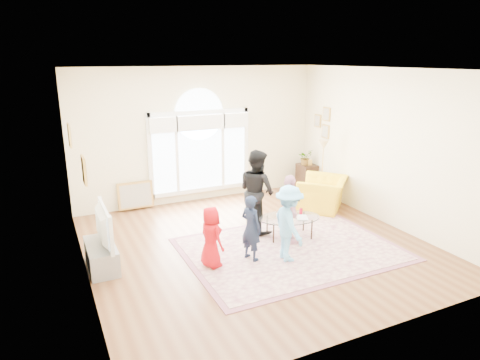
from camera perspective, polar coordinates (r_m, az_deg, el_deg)
name	(u,v)px	position (r m, az deg, el deg)	size (l,w,h in m)	color
ground	(256,245)	(8.13, 2.19, -8.62)	(6.00, 6.00, 0.00)	#583119
room_shell	(202,138)	(10.15, -5.08, 5.64)	(6.00, 6.00, 6.00)	beige
area_rug	(290,249)	(7.98, 6.75, -9.14)	(3.60, 2.60, 0.02)	beige
rug_border	(290,249)	(7.98, 6.75, -9.16)	(3.80, 2.80, 0.01)	#884F60
tv_console	(101,256)	(7.58, -17.99, -9.63)	(0.45, 1.00, 0.42)	gray
television	(99,226)	(7.37, -18.29, -5.84)	(0.17, 1.14, 0.65)	black
coffee_table	(289,218)	(8.34, 6.61, -5.07)	(1.34, 1.01, 0.54)	silver
armchair	(323,194)	(10.02, 10.96, -1.80)	(1.14, 1.00, 0.74)	yellow
side_cabinet	(307,177)	(11.38, 8.88, 0.35)	(0.40, 0.50, 0.70)	black
floor_lamp	(323,150)	(10.33, 11.05, 3.97)	(0.25, 0.25, 1.51)	black
plant_pedestal	(304,178)	(11.32, 8.57, 0.29)	(0.20, 0.20, 0.70)	white
potted_plant	(305,157)	(11.19, 8.69, 3.01)	(0.36, 0.31, 0.40)	#33722D
leaning_picture	(137,210)	(10.19, -13.63, -3.85)	(0.80, 0.05, 0.62)	tan
child_red	(211,237)	(7.12, -3.86, -7.59)	(0.51, 0.33, 1.04)	#B60C13
child_navy	(251,228)	(7.32, 1.48, -6.39)	(0.42, 0.28, 1.15)	#161F34
child_black	(257,191)	(8.45, 2.25, -1.47)	(0.81, 0.63, 1.66)	black
child_pink	(289,209)	(7.99, 6.54, -3.92)	(0.77, 0.32, 1.31)	#EEA4BD
child_blue	(289,223)	(7.32, 6.52, -5.76)	(0.86, 0.49, 1.33)	#67B6EC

